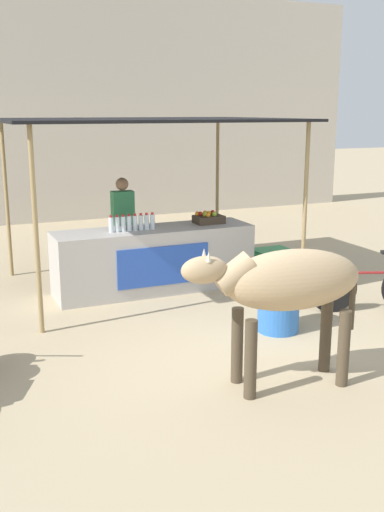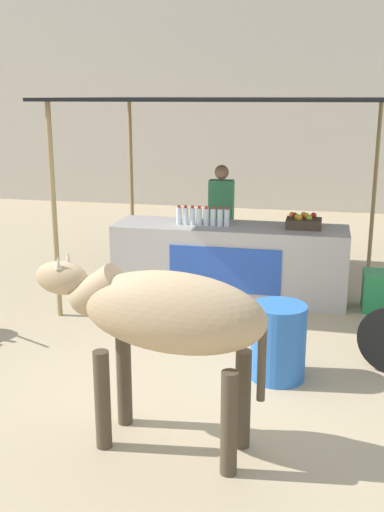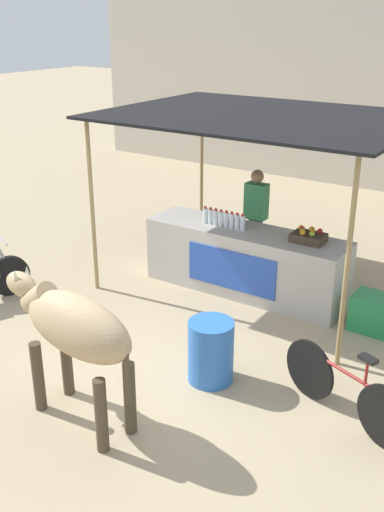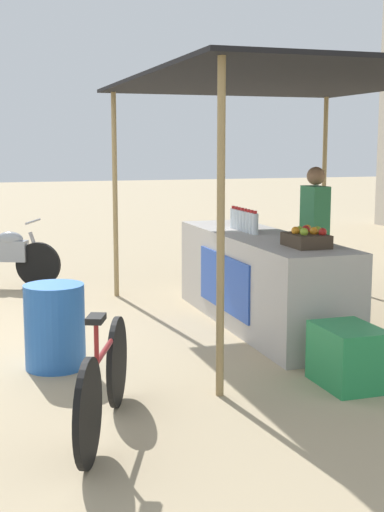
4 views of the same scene
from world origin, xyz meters
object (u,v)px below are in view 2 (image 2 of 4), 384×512
Objects in this scene: fruit_crate at (303,222)px; water_barrel at (278,342)px; vendor_behind_counter at (221,222)px; cow at (164,317)px; stall_counter at (229,262)px.

water_barrel is (-0.11, -2.30, -0.67)m from fruit_crate.
vendor_behind_counter is 3.21m from water_barrel.
water_barrel is at bearing 60.41° from cow.
stall_counter is 6.82× the size of fruit_crate.
cow is (0.32, -4.30, 0.18)m from vendor_behind_counter.
fruit_crate is at bearing 87.25° from water_barrel.
stall_counter is 4.14× the size of water_barrel.
cow reaches higher than fruit_crate.
fruit_crate is 2.40m from water_barrel.
cow is at bearing -119.59° from water_barrel.
vendor_behind_counter reaches higher than cow.
fruit_crate is 0.27× the size of vendor_behind_counter.
fruit_crate is 0.61× the size of water_barrel.
cow is (0.07, -3.55, 0.55)m from stall_counter.
water_barrel is 0.39× the size of cow.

